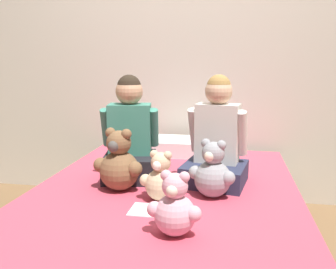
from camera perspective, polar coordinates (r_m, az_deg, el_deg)
name	(u,v)px	position (r m, az deg, el deg)	size (l,w,h in m)	color
ground_plane	(163,268)	(2.07, -0.82, -20.68)	(14.00, 14.00, 0.00)	brown
wall_behind_bed	(190,43)	(2.88, 3.62, 14.42)	(8.00, 0.06, 2.50)	beige
bed	(163,232)	(1.96, -0.84, -15.35)	(1.42, 2.04, 0.43)	brown
child_on_left	(130,136)	(2.08, -6.15, -0.25)	(0.35, 0.35, 0.60)	black
child_on_right	(217,141)	(2.00, 7.79, -1.10)	(0.38, 0.37, 0.60)	#282D47
teddy_bear_held_by_left_child	(119,164)	(1.89, -7.85, -4.76)	(0.28, 0.21, 0.33)	brown
teddy_bear_held_by_right_child	(213,173)	(1.80, 7.17, -6.11)	(0.24, 0.19, 0.29)	#939399
teddy_bear_between_children	(161,180)	(1.74, -1.17, -7.26)	(0.21, 0.16, 0.25)	#D1B78E
teddy_bear_at_foot_of_bed	(175,208)	(1.41, 1.09, -11.75)	(0.22, 0.16, 0.26)	#DBA3B2
pillow_at_headboard	(184,147)	(2.64, 2.64, -1.94)	(0.49, 0.32, 0.11)	white
sign_card	(153,210)	(1.66, -2.36, -12.06)	(0.21, 0.15, 0.00)	white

